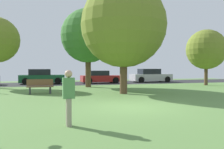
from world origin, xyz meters
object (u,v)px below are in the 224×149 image
object	(u,v)px
person_catcher	(69,96)
park_bench	(40,86)
oak_tree_left	(88,36)
maple_tree_far	(206,50)
maple_tree_near	(124,25)
parked_car_green	(41,77)
parked_car_silver	(150,76)
parked_car_red	(100,77)

from	to	relation	value
person_catcher	park_bench	bearing A→B (deg)	-86.18
oak_tree_left	park_bench	size ratio (longest dim) A/B	4.11
maple_tree_far	park_bench	bearing A→B (deg)	-167.55
maple_tree_far	person_catcher	xyz separation A→B (m)	(-14.20, -12.27, -2.46)
maple_tree_near	parked_car_green	size ratio (longest dim) A/B	1.60
park_bench	parked_car_silver	bearing A→B (deg)	-142.24
person_catcher	parked_car_green	distance (m)	18.83
park_bench	parked_car_red	bearing A→B (deg)	-123.83
maple_tree_far	maple_tree_near	bearing A→B (deg)	-154.33
maple_tree_far	oak_tree_left	world-z (taller)	oak_tree_left
oak_tree_left	parked_car_red	bearing A→B (deg)	64.94
oak_tree_left	parked_car_green	bearing A→B (deg)	124.32
maple_tree_far	maple_tree_near	size ratio (longest dim) A/B	0.74
maple_tree_near	parked_car_silver	bearing A→B (deg)	56.51
parked_car_silver	parked_car_green	bearing A→B (deg)	178.11
parked_car_red	park_bench	distance (m)	11.17
maple_tree_near	park_bench	world-z (taller)	maple_tree_near
maple_tree_far	parked_car_silver	bearing A→B (deg)	113.25
park_bench	maple_tree_near	bearing A→B (deg)	163.60
oak_tree_left	parked_car_red	distance (m)	6.51
oak_tree_left	person_catcher	distance (m)	14.24
parked_car_silver	maple_tree_near	bearing A→B (deg)	-123.49
maple_tree_near	oak_tree_left	size ratio (longest dim) A/B	1.06
person_catcher	parked_car_green	bearing A→B (deg)	-89.03
parked_car_red	park_bench	size ratio (longest dim) A/B	2.53
parked_car_green	parked_car_silver	size ratio (longest dim) A/B	0.95
maple_tree_far	parked_car_green	bearing A→B (deg)	155.80
oak_tree_left	parked_car_green	xyz separation A→B (m)	(-3.70, 5.42, -3.61)
person_catcher	parked_car_green	world-z (taller)	person_catcher
person_catcher	park_bench	distance (m)	9.03
parked_car_green	parked_car_red	world-z (taller)	parked_car_green
maple_tree_near	parked_car_green	world-z (taller)	maple_tree_near
parked_car_green	parked_car_red	xyz separation A→B (m)	(5.97, -0.55, -0.07)
person_catcher	oak_tree_left	bearing A→B (deg)	-104.08
parked_car_green	park_bench	distance (m)	9.83
person_catcher	parked_car_silver	distance (m)	21.75
maple_tree_far	park_bench	distance (m)	15.45
maple_tree_far	maple_tree_near	xyz separation A→B (m)	(-9.86, -4.74, 0.97)
oak_tree_left	person_catcher	xyz separation A→B (m)	(-3.31, -13.41, -3.44)
oak_tree_left	person_catcher	bearing A→B (deg)	-103.87
maple_tree_near	park_bench	distance (m)	6.43
maple_tree_near	park_bench	bearing A→B (deg)	163.60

